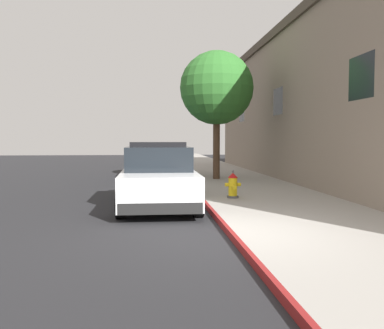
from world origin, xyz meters
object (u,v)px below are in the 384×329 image
police_cruiser (158,178)px  fire_hydrant (233,185)px  street_tree (217,88)px  parked_car_silver_ahead (158,162)px

police_cruiser → fire_hydrant: 2.12m
police_cruiser → fire_hydrant: police_cruiser is taller
street_tree → fire_hydrant: bearing=-94.2°
police_cruiser → parked_car_silver_ahead: (0.14, 8.04, -0.00)m
police_cruiser → street_tree: bearing=67.8°
street_tree → police_cruiser: bearing=-112.2°
parked_car_silver_ahead → street_tree: bearing=-40.1°
parked_car_silver_ahead → street_tree: size_ratio=0.93×
parked_car_silver_ahead → street_tree: 4.33m
police_cruiser → street_tree: street_tree is taller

